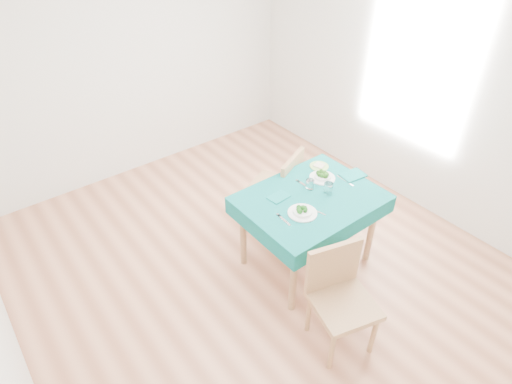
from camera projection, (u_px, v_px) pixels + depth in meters
room_shell at (256, 139)px, 3.25m from camera, size 4.02×4.52×2.73m
table at (308, 230)px, 3.86m from camera, size 1.16×0.88×0.76m
chair_near at (346, 294)px, 3.06m from camera, size 0.55×0.58×1.09m
chair_far at (273, 177)px, 4.23m from camera, size 0.61×0.63×1.12m
bowl_near at (303, 210)px, 3.44m from camera, size 0.24×0.24×0.07m
bowl_far at (323, 175)px, 3.84m from camera, size 0.23×0.23×0.07m
fork_near at (284, 220)px, 3.39m from camera, size 0.03×0.16×0.00m
knife_near at (315, 211)px, 3.49m from camera, size 0.06×0.19×0.00m
fork_far at (305, 185)px, 3.78m from camera, size 0.03×0.18×0.00m
knife_far at (345, 181)px, 3.83m from camera, size 0.03×0.21×0.00m
napkin_near at (279, 197)px, 3.63m from camera, size 0.19×0.14×0.01m
napkin_far at (353, 175)px, 3.89m from camera, size 0.24×0.18×0.01m
tumbler_center at (310, 184)px, 3.71m from camera, size 0.07×0.07×0.09m
tumbler_side at (328, 188)px, 3.66m from camera, size 0.08×0.08×0.10m
side_plate at (319, 166)px, 4.02m from camera, size 0.18×0.18×0.01m
bread_slice at (319, 165)px, 4.01m from camera, size 0.11×0.11×0.01m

